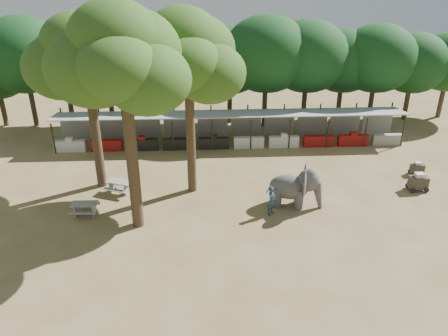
{
  "coord_description": "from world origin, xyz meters",
  "views": [
    {
      "loc": [
        -2.29,
        -19.14,
        13.47
      ],
      "look_at": [
        -1.0,
        5.0,
        2.0
      ],
      "focal_mm": 35.0,
      "sensor_mm": 36.0,
      "label": 1
    }
  ],
  "objects_px": {
    "yard_tree_back": "(186,57)",
    "yard_tree_center": "(120,60)",
    "elephant": "(295,187)",
    "picnic_table_far": "(120,185)",
    "cart_back": "(417,168)",
    "cart_front": "(418,182)",
    "yard_tree_left": "(84,60)",
    "handler": "(271,201)",
    "picnic_table_near": "(85,207)"
  },
  "relations": [
    {
      "from": "yard_tree_left",
      "to": "yard_tree_back",
      "type": "height_order",
      "value": "yard_tree_back"
    },
    {
      "from": "yard_tree_center",
      "to": "cart_back",
      "type": "xyz_separation_m",
      "value": [
        18.73,
        5.3,
        -8.75
      ]
    },
    {
      "from": "yard_tree_left",
      "to": "cart_front",
      "type": "height_order",
      "value": "yard_tree_left"
    },
    {
      "from": "yard_tree_left",
      "to": "cart_front",
      "type": "distance_m",
      "value": 22.16
    },
    {
      "from": "yard_tree_back",
      "to": "cart_back",
      "type": "relative_size",
      "value": 11.47
    },
    {
      "from": "picnic_table_near",
      "to": "cart_back",
      "type": "distance_m",
      "value": 22.25
    },
    {
      "from": "yard_tree_left",
      "to": "elephant",
      "type": "height_order",
      "value": "yard_tree_left"
    },
    {
      "from": "yard_tree_back",
      "to": "cart_back",
      "type": "xyz_separation_m",
      "value": [
        15.73,
        1.3,
        -8.08
      ]
    },
    {
      "from": "yard_tree_left",
      "to": "cart_back",
      "type": "xyz_separation_m",
      "value": [
        21.73,
        0.3,
        -7.74
      ]
    },
    {
      "from": "yard_tree_left",
      "to": "elephant",
      "type": "xyz_separation_m",
      "value": [
        12.35,
        -3.5,
        -6.94
      ]
    },
    {
      "from": "yard_tree_center",
      "to": "picnic_table_near",
      "type": "height_order",
      "value": "yard_tree_center"
    },
    {
      "from": "elephant",
      "to": "picnic_table_near",
      "type": "xyz_separation_m",
      "value": [
        -12.46,
        -0.44,
        -0.76
      ]
    },
    {
      "from": "yard_tree_left",
      "to": "picnic_table_near",
      "type": "relative_size",
      "value": 7.07
    },
    {
      "from": "picnic_table_far",
      "to": "cart_back",
      "type": "relative_size",
      "value": 2.06
    },
    {
      "from": "handler",
      "to": "cart_back",
      "type": "bearing_deg",
      "value": -34.59
    },
    {
      "from": "picnic_table_far",
      "to": "cart_front",
      "type": "height_order",
      "value": "cart_front"
    },
    {
      "from": "yard_tree_center",
      "to": "cart_front",
      "type": "relative_size",
      "value": 9.62
    },
    {
      "from": "picnic_table_near",
      "to": "cart_front",
      "type": "relative_size",
      "value": 1.25
    },
    {
      "from": "cart_back",
      "to": "cart_front",
      "type": "bearing_deg",
      "value": -116.86
    },
    {
      "from": "yard_tree_left",
      "to": "cart_front",
      "type": "relative_size",
      "value": 8.8
    },
    {
      "from": "yard_tree_center",
      "to": "picnic_table_near",
      "type": "distance_m",
      "value": 9.3
    },
    {
      "from": "yard_tree_left",
      "to": "yard_tree_back",
      "type": "relative_size",
      "value": 0.97
    },
    {
      "from": "yard_tree_back",
      "to": "picnic_table_near",
      "type": "distance_m",
      "value": 10.52
    },
    {
      "from": "handler",
      "to": "cart_back",
      "type": "xyz_separation_m",
      "value": [
        10.96,
        4.73,
        -0.44
      ]
    },
    {
      "from": "elephant",
      "to": "picnic_table_far",
      "type": "distance_m",
      "value": 11.1
    },
    {
      "from": "yard_tree_center",
      "to": "handler",
      "type": "distance_m",
      "value": 11.39
    },
    {
      "from": "yard_tree_center",
      "to": "elephant",
      "type": "bearing_deg",
      "value": 9.09
    },
    {
      "from": "yard_tree_center",
      "to": "yard_tree_back",
      "type": "xyz_separation_m",
      "value": [
        3.0,
        4.0,
        -0.67
      ]
    },
    {
      "from": "elephant",
      "to": "cart_back",
      "type": "height_order",
      "value": "elephant"
    },
    {
      "from": "yard_tree_center",
      "to": "cart_front",
      "type": "distance_m",
      "value": 19.93
    },
    {
      "from": "yard_tree_left",
      "to": "picnic_table_far",
      "type": "relative_size",
      "value": 5.4
    },
    {
      "from": "picnic_table_near",
      "to": "handler",
      "type": "bearing_deg",
      "value": -1.71
    },
    {
      "from": "yard_tree_back",
      "to": "picnic_table_far",
      "type": "xyz_separation_m",
      "value": [
        -4.5,
        -0.3,
        -8.01
      ]
    },
    {
      "from": "yard_tree_left",
      "to": "picnic_table_far",
      "type": "height_order",
      "value": "yard_tree_left"
    },
    {
      "from": "cart_front",
      "to": "handler",
      "type": "bearing_deg",
      "value": -166.96
    },
    {
      "from": "picnic_table_near",
      "to": "yard_tree_left",
      "type": "bearing_deg",
      "value": 89.33
    },
    {
      "from": "yard_tree_back",
      "to": "cart_front",
      "type": "xyz_separation_m",
      "value": [
        14.72,
        -0.99,
        -7.94
      ]
    },
    {
      "from": "picnic_table_near",
      "to": "elephant",
      "type": "bearing_deg",
      "value": 2.9
    },
    {
      "from": "picnic_table_far",
      "to": "cart_front",
      "type": "relative_size",
      "value": 1.63
    },
    {
      "from": "handler",
      "to": "cart_front",
      "type": "xyz_separation_m",
      "value": [
        9.94,
        2.44,
        -0.3
      ]
    },
    {
      "from": "cart_back",
      "to": "yard_tree_center",
      "type": "bearing_deg",
      "value": -167.12
    },
    {
      "from": "yard_tree_left",
      "to": "picnic_table_near",
      "type": "xyz_separation_m",
      "value": [
        -0.11,
        -3.94,
        -7.7
      ]
    },
    {
      "from": "yard_tree_back",
      "to": "yard_tree_center",
      "type": "bearing_deg",
      "value": -126.86
    },
    {
      "from": "yard_tree_left",
      "to": "yard_tree_back",
      "type": "distance_m",
      "value": 6.09
    },
    {
      "from": "yard_tree_center",
      "to": "picnic_table_far",
      "type": "height_order",
      "value": "yard_tree_center"
    },
    {
      "from": "elephant",
      "to": "cart_front",
      "type": "xyz_separation_m",
      "value": [
        8.36,
        1.51,
        -0.66
      ]
    },
    {
      "from": "yard_tree_left",
      "to": "handler",
      "type": "bearing_deg",
      "value": -22.38
    },
    {
      "from": "cart_back",
      "to": "picnic_table_far",
      "type": "bearing_deg",
      "value": -178.41
    },
    {
      "from": "yard_tree_back",
      "to": "handler",
      "type": "xyz_separation_m",
      "value": [
        4.78,
        -3.44,
        -7.64
      ]
    },
    {
      "from": "yard_tree_left",
      "to": "picnic_table_far",
      "type": "bearing_deg",
      "value": -40.83
    }
  ]
}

